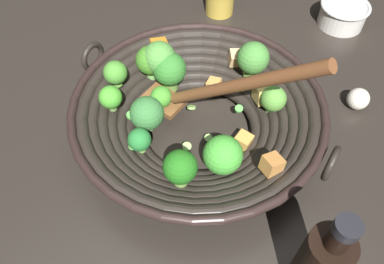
# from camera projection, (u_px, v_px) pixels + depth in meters

# --- Properties ---
(ground_plane) EXTENTS (4.00, 4.00, 0.00)m
(ground_plane) POSITION_uv_depth(u_px,v_px,m) (198.00, 133.00, 0.65)
(ground_plane) COLOR #28231E
(wok) EXTENTS (0.41, 0.41, 0.25)m
(wok) POSITION_uv_depth(u_px,v_px,m) (197.00, 112.00, 0.61)
(wok) COLOR black
(wok) RESTS_ON ground
(soy_sauce_bottle) EXTENTS (0.05, 0.05, 0.19)m
(soy_sauce_bottle) POSITION_uv_depth(u_px,v_px,m) (318.00, 264.00, 0.44)
(soy_sauce_bottle) COLOR black
(soy_sauce_bottle) RESTS_ON ground
(prep_bowl) EXTENTS (0.11, 0.11, 0.05)m
(prep_bowl) POSITION_uv_depth(u_px,v_px,m) (343.00, 14.00, 0.82)
(prep_bowl) COLOR silver
(prep_bowl) RESTS_ON ground
(garlic_bulb) EXTENTS (0.04, 0.04, 0.04)m
(garlic_bulb) POSITION_uv_depth(u_px,v_px,m) (358.00, 99.00, 0.68)
(garlic_bulb) COLOR silver
(garlic_bulb) RESTS_ON ground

